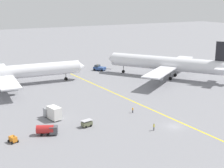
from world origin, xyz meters
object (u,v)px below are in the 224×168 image
object	(u,v)px
gse_baggage_cart_near_cluster	(87,123)
ground_crew_wing_walker_right	(154,127)
airliner_at_gate_left	(8,73)
ground_crew_marshaller_foreground	(133,110)
airliner_being_pushed	(166,64)
gse_gpu_cart_small	(13,139)
gse_fuel_bowser_stubby	(47,129)
pushback_tug	(99,68)
gse_catering_truck_tall	(53,113)

from	to	relation	value
gse_baggage_cart_near_cluster	ground_crew_wing_walker_right	bearing A→B (deg)	-37.86
airliner_at_gate_left	ground_crew_marshaller_foreground	xyz separation A→B (m)	(23.34, -46.49, -4.19)
ground_crew_marshaller_foreground	ground_crew_wing_walker_right	bearing A→B (deg)	-100.72
airliner_being_pushed	gse_baggage_cart_near_cluster	size ratio (longest dim) A/B	15.37
gse_gpu_cart_small	ground_crew_marshaller_foreground	xyz separation A→B (m)	(33.83, 3.67, 0.04)
airliner_at_gate_left	gse_fuel_bowser_stubby	size ratio (longest dim) A/B	11.01
airliner_being_pushed	pushback_tug	distance (m)	31.14
gse_baggage_cart_near_cluster	ground_crew_marshaller_foreground	world-z (taller)	gse_baggage_cart_near_cluster
gse_catering_truck_tall	ground_crew_marshaller_foreground	distance (m)	21.99
gse_baggage_cart_near_cluster	ground_crew_wing_walker_right	xyz separation A→B (m)	(13.08, -10.17, 0.06)
ground_crew_wing_walker_right	gse_fuel_bowser_stubby	bearing A→B (deg)	156.77
airliner_at_gate_left	pushback_tug	size ratio (longest dim) A/B	7.40
airliner_at_gate_left	ground_crew_wing_walker_right	bearing A→B (deg)	-70.82
airliner_being_pushed	gse_gpu_cart_small	xyz separation A→B (m)	(-68.91, -33.26, -4.92)
gse_catering_truck_tall	gse_fuel_bowser_stubby	bearing A→B (deg)	-116.32
airliner_at_gate_left	ground_crew_wing_walker_right	distance (m)	63.48
gse_gpu_cart_small	gse_fuel_bowser_stubby	bearing A→B (deg)	2.33
airliner_being_pushed	gse_fuel_bowser_stubby	size ratio (longest dim) A/B	8.74
airliner_at_gate_left	gse_fuel_bowser_stubby	world-z (taller)	airliner_at_gate_left
gse_gpu_cart_small	ground_crew_wing_walker_right	world-z (taller)	gse_gpu_cart_small
gse_fuel_bowser_stubby	gse_catering_truck_tall	size ratio (longest dim) A/B	0.84
airliner_at_gate_left	gse_gpu_cart_small	xyz separation A→B (m)	(-10.49, -50.16, -4.23)
gse_gpu_cart_small	gse_baggage_cart_near_cluster	size ratio (longest dim) A/B	0.83
pushback_tug	ground_crew_marshaller_foreground	world-z (taller)	pushback_tug
ground_crew_wing_walker_right	airliner_being_pushed	bearing A→B (deg)	48.79
pushback_tug	gse_fuel_bowser_stubby	bearing A→B (deg)	-126.77
gse_gpu_cart_small	gse_baggage_cart_near_cluster	world-z (taller)	gse_gpu_cart_small
gse_gpu_cart_small	ground_crew_wing_walker_right	distance (m)	32.76
gse_gpu_cart_small	ground_crew_marshaller_foreground	world-z (taller)	gse_gpu_cart_small
airliner_being_pushed	ground_crew_marshaller_foreground	bearing A→B (deg)	-139.85
airliner_at_gate_left	ground_crew_marshaller_foreground	bearing A→B (deg)	-63.34
gse_gpu_cart_small	gse_baggage_cart_near_cluster	distance (m)	18.23
gse_fuel_bowser_stubby	gse_catering_truck_tall	world-z (taller)	gse_catering_truck_tall
gse_fuel_bowser_stubby	ground_crew_marshaller_foreground	bearing A→B (deg)	7.38
gse_baggage_cart_near_cluster	ground_crew_marshaller_foreground	bearing A→B (deg)	11.48
gse_fuel_bowser_stubby	gse_gpu_cart_small	size ratio (longest dim) A/B	2.11
ground_crew_marshaller_foreground	pushback_tug	bearing A→B (deg)	72.01
airliner_being_pushed	ground_crew_marshaller_foreground	distance (m)	46.15
ground_crew_wing_walker_right	airliner_at_gate_left	bearing A→B (deg)	109.18
ground_crew_wing_walker_right	gse_gpu_cart_small	bearing A→B (deg)	162.84
airliner_being_pushed	ground_crew_wing_walker_right	distance (m)	57.27
pushback_tug	ground_crew_wing_walker_right	size ratio (longest dim) A/B	4.43
gse_fuel_bowser_stubby	gse_baggage_cart_near_cluster	size ratio (longest dim) A/B	1.76
airliner_being_pushed	pushback_tug	bearing A→B (deg)	123.86
airliner_at_gate_left	pushback_tug	world-z (taller)	airliner_at_gate_left
gse_fuel_bowser_stubby	ground_crew_wing_walker_right	world-z (taller)	gse_fuel_bowser_stubby
airliner_being_pushed	gse_gpu_cart_small	world-z (taller)	airliner_being_pushed
airliner_being_pushed	gse_fuel_bowser_stubby	world-z (taller)	airliner_being_pushed
gse_catering_truck_tall	gse_gpu_cart_small	bearing A→B (deg)	-142.14
airliner_at_gate_left	gse_catering_truck_tall	world-z (taller)	airliner_at_gate_left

